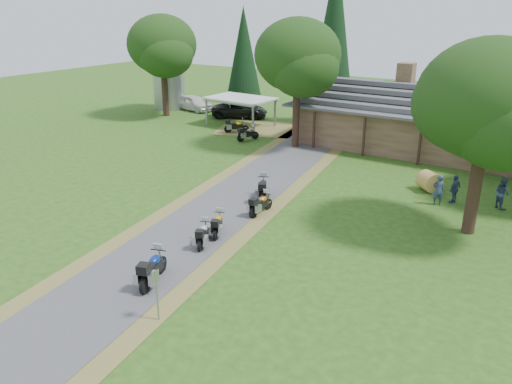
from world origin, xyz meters
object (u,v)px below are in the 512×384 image
Objects in this scene: car_white_sedan at (194,101)px; motorcycle_row_e at (263,187)px; car_dark_suv at (240,106)px; hay_bale at (429,181)px; motorcycle_row_d at (261,203)px; motorcycle_carport_b at (248,133)px; motorcycle_row_b at (203,233)px; motorcycle_row_c at (218,223)px; carport at (241,112)px; motorcycle_carport_a at (236,125)px; motorcycle_row_a at (153,267)px; silo at (169,76)px; lodge at (438,118)px.

car_white_sedan is 2.93× the size of motorcycle_row_e.
car_dark_suv is 23.72m from hay_bale.
motorcycle_row_d is 15.18m from motorcycle_carport_b.
motorcycle_row_b is 6.41m from motorcycle_row_e.
motorcycle_row_c is 0.93× the size of motorcycle_carport_b.
motorcycle_carport_a is (1.27, -2.53, -0.63)m from carport.
carport is 5.02× the size of hay_bale.
car_dark_suv is 2.85× the size of motorcycle_row_a.
motorcycle_row_c is (-0.10, 1.25, -0.00)m from motorcycle_row_b.
car_dark_suv is at bearing 5.52° from motorcycle_row_c.
motorcycle_carport_a is 18.63m from hay_bale.
motorcycle_row_a is 4.99m from motorcycle_row_c.
silo reaches higher than car_dark_suv.
lodge is 18.27m from motorcycle_row_d.
motorcycle_row_c is at bearing -20.92° from motorcycle_row_b.
hay_bale is at bearing -78.48° from motorcycle_row_e.
silo is 1.14× the size of car_dark_suv.
hay_bale is (15.48, -4.03, -0.04)m from motorcycle_carport_b.
carport reaches higher than motorcycle_row_b.
silo is 32.09m from motorcycle_row_c.
hay_bale is (19.01, -8.21, -0.69)m from carport.
car_white_sedan is at bearing 175.29° from lodge.
car_white_sedan is at bearing 157.21° from hay_bale.
car_dark_suv is (8.83, 0.16, -2.22)m from silo.
motorcycle_row_c is 13.51m from hay_bale.
car_dark_suv is at bearing 60.33° from motorcycle_carport_b.
motorcycle_row_a is 3.74m from motorcycle_row_b.
car_white_sedan is 30.42m from motorcycle_row_c.
motorcycle_row_a is 1.01× the size of motorcycle_row_e.
motorcycle_carport_b is at bearing 2.22° from motorcycle_row_c.
motorcycle_row_d is 0.85× the size of motorcycle_row_e.
car_dark_suv is at bearing 39.38° from motorcycle_row_d.
motorcycle_row_d is at bearing -104.77° from lodge.
motorcycle_row_d is (0.41, 3.26, 0.02)m from motorcycle_row_c.
motorcycle_row_a is at bearing -49.54° from silo.
motorcycle_carport_b reaches higher than motorcycle_row_d.
motorcycle_row_d is at bearing -128.58° from hay_bale.
lodge is 3.58× the size of car_white_sedan.
motorcycle_carport_a reaches higher than hay_bale.
motorcycle_row_d is at bearing -123.74° from car_white_sedan.
motorcycle_carport_a reaches higher than motorcycle_row_b.
motorcycle_carport_a is at bearing 41.19° from motorcycle_row_d.
motorcycle_row_a is 1.22× the size of motorcycle_row_c.
motorcycle_row_d is at bearing -88.32° from motorcycle_carport_a.
motorcycle_carport_a reaches higher than motorcycle_row_c.
hay_bale is at bearing -41.15° from motorcycle_row_a.
car_dark_suv is at bearing 174.88° from lodge.
silo is 16.13m from motorcycle_carport_b.
motorcycle_carport_a is at bearing 4.78° from motorcycle_row_b.
car_white_sedan is 29.33m from hay_bale.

